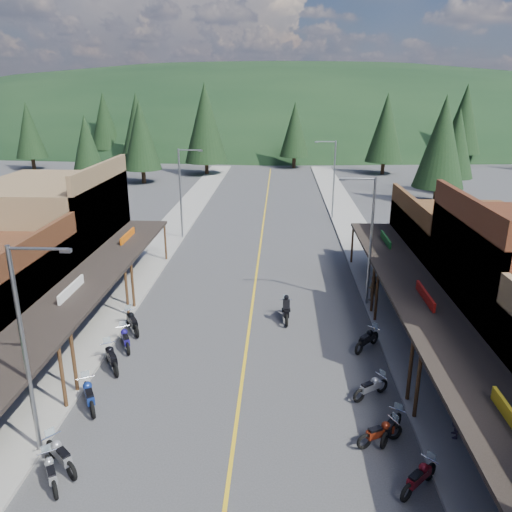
# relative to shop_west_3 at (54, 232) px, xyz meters

# --- Properties ---
(ground) EXTENTS (220.00, 220.00, 0.00)m
(ground) POSITION_rel_shop_west_3_xyz_m (13.78, -11.30, -3.52)
(ground) COLOR #38383A
(ground) RESTS_ON ground
(centerline) EXTENTS (0.15, 90.00, 0.01)m
(centerline) POSITION_rel_shop_west_3_xyz_m (13.78, 8.70, -3.51)
(centerline) COLOR gold
(centerline) RESTS_ON ground
(sidewalk_west) EXTENTS (3.40, 94.00, 0.15)m
(sidewalk_west) POSITION_rel_shop_west_3_xyz_m (5.08, 8.70, -3.44)
(sidewalk_west) COLOR gray
(sidewalk_west) RESTS_ON ground
(sidewalk_east) EXTENTS (3.40, 94.00, 0.15)m
(sidewalk_east) POSITION_rel_shop_west_3_xyz_m (22.48, 8.70, -3.44)
(sidewalk_east) COLOR gray
(sidewalk_east) RESTS_ON ground
(shop_west_3) EXTENTS (10.90, 10.20, 8.20)m
(shop_west_3) POSITION_rel_shop_west_3_xyz_m (0.00, 0.00, 0.00)
(shop_west_3) COLOR brown
(shop_west_3) RESTS_ON ground
(shop_east_3) EXTENTS (10.90, 10.20, 6.20)m
(shop_east_3) POSITION_rel_shop_west_3_xyz_m (27.54, 0.00, -0.99)
(shop_east_3) COLOR #4C2D16
(shop_east_3) RESTS_ON ground
(streetlight_0) EXTENTS (2.16, 0.18, 8.00)m
(streetlight_0) POSITION_rel_shop_west_3_xyz_m (6.83, -17.30, 0.94)
(streetlight_0) COLOR gray
(streetlight_0) RESTS_ON ground
(streetlight_1) EXTENTS (2.16, 0.18, 8.00)m
(streetlight_1) POSITION_rel_shop_west_3_xyz_m (6.83, 10.70, 0.94)
(streetlight_1) COLOR gray
(streetlight_1) RESTS_ON ground
(streetlight_2) EXTENTS (2.16, 0.18, 8.00)m
(streetlight_2) POSITION_rel_shop_west_3_xyz_m (20.74, -3.30, 0.94)
(streetlight_2) COLOR gray
(streetlight_2) RESTS_ON ground
(streetlight_3) EXTENTS (2.16, 0.18, 8.00)m
(streetlight_3) POSITION_rel_shop_west_3_xyz_m (20.74, 18.70, 0.94)
(streetlight_3) COLOR gray
(streetlight_3) RESTS_ON ground
(ridge_hill) EXTENTS (310.00, 140.00, 60.00)m
(ridge_hill) POSITION_rel_shop_west_3_xyz_m (13.78, 123.70, -3.52)
(ridge_hill) COLOR black
(ridge_hill) RESTS_ON ground
(pine_0) EXTENTS (5.04, 5.04, 11.00)m
(pine_0) POSITION_rel_shop_west_3_xyz_m (-26.22, 50.70, 2.96)
(pine_0) COLOR black
(pine_0) RESTS_ON ground
(pine_1) EXTENTS (5.88, 5.88, 12.50)m
(pine_1) POSITION_rel_shop_west_3_xyz_m (-10.22, 58.70, 3.72)
(pine_1) COLOR black
(pine_1) RESTS_ON ground
(pine_2) EXTENTS (6.72, 6.72, 14.00)m
(pine_2) POSITION_rel_shop_west_3_xyz_m (3.78, 46.70, 4.47)
(pine_2) COLOR black
(pine_2) RESTS_ON ground
(pine_3) EXTENTS (5.04, 5.04, 11.00)m
(pine_3) POSITION_rel_shop_west_3_xyz_m (17.78, 54.70, 2.96)
(pine_3) COLOR black
(pine_3) RESTS_ON ground
(pine_4) EXTENTS (5.88, 5.88, 12.50)m
(pine_4) POSITION_rel_shop_west_3_xyz_m (31.78, 48.70, 3.72)
(pine_4) COLOR black
(pine_4) RESTS_ON ground
(pine_5) EXTENTS (6.72, 6.72, 14.00)m
(pine_5) POSITION_rel_shop_west_3_xyz_m (47.78, 60.70, 4.47)
(pine_5) COLOR black
(pine_5) RESTS_ON ground
(pine_7) EXTENTS (5.88, 5.88, 12.50)m
(pine_7) POSITION_rel_shop_west_3_xyz_m (-18.22, 64.70, 3.72)
(pine_7) COLOR black
(pine_7) RESTS_ON ground
(pine_8) EXTENTS (4.48, 4.48, 10.00)m
(pine_8) POSITION_rel_shop_west_3_xyz_m (-8.22, 28.70, 2.46)
(pine_8) COLOR black
(pine_8) RESTS_ON ground
(pine_9) EXTENTS (4.93, 4.93, 10.80)m
(pine_9) POSITION_rel_shop_west_3_xyz_m (37.78, 33.70, 2.86)
(pine_9) COLOR black
(pine_9) RESTS_ON ground
(pine_10) EXTENTS (5.38, 5.38, 11.60)m
(pine_10) POSITION_rel_shop_west_3_xyz_m (-4.22, 38.70, 3.27)
(pine_10) COLOR black
(pine_10) RESTS_ON ground
(pine_11) EXTENTS (5.82, 5.82, 12.40)m
(pine_11) POSITION_rel_shop_west_3_xyz_m (33.78, 26.70, 3.67)
(pine_11) COLOR black
(pine_11) RESTS_ON ground
(bike_west_4) EXTENTS (1.60, 1.99, 1.11)m
(bike_west_4) POSITION_rel_shop_west_3_xyz_m (7.83, -18.88, -2.96)
(bike_west_4) COLOR gray
(bike_west_4) RESTS_ON ground
(bike_west_5) EXTENTS (2.10, 1.99, 1.24)m
(bike_west_5) POSITION_rel_shop_west_3_xyz_m (7.84, -18.11, -2.90)
(bike_west_5) COLOR gray
(bike_west_5) RESTS_ON ground
(bike_west_6) EXTENTS (1.74, 2.34, 1.29)m
(bike_west_6) POSITION_rel_shop_west_3_xyz_m (7.53, -14.53, -2.88)
(bike_west_6) COLOR navy
(bike_west_6) RESTS_ON ground
(bike_west_7) EXTENTS (1.82, 2.35, 1.30)m
(bike_west_7) POSITION_rel_shop_west_3_xyz_m (7.48, -11.47, -2.87)
(bike_west_7) COLOR black
(bike_west_7) RESTS_ON ground
(bike_west_8) EXTENTS (1.54, 2.19, 1.20)m
(bike_west_8) POSITION_rel_shop_west_3_xyz_m (7.55, -9.47, -2.92)
(bike_west_8) COLOR navy
(bike_west_8) RESTS_ON ground
(bike_west_9) EXTENTS (1.80, 2.33, 1.29)m
(bike_west_9) POSITION_rel_shop_west_3_xyz_m (7.39, -7.60, -2.87)
(bike_west_9) COLOR black
(bike_west_9) RESTS_ON ground
(bike_east_4) EXTENTS (1.89, 1.86, 1.14)m
(bike_east_4) POSITION_rel_shop_west_3_xyz_m (20.15, -18.54, -2.95)
(bike_east_4) COLOR maroon
(bike_east_4) RESTS_ON ground
(bike_east_5) EXTENTS (2.05, 1.44, 1.12)m
(bike_east_5) POSITION_rel_shop_west_3_xyz_m (19.29, -16.29, -2.96)
(bike_east_5) COLOR maroon
(bike_east_5) RESTS_ON ground
(bike_east_6) EXTENTS (1.60, 2.02, 1.13)m
(bike_east_6) POSITION_rel_shop_west_3_xyz_m (19.79, -15.90, -2.96)
(bike_east_6) COLOR black
(bike_east_6) RESTS_ON ground
(bike_east_7) EXTENTS (1.95, 1.63, 1.10)m
(bike_east_7) POSITION_rel_shop_west_3_xyz_m (19.47, -13.24, -2.97)
(bike_east_7) COLOR #A5A6AB
(bike_east_7) RESTS_ON ground
(bike_east_8) EXTENTS (1.90, 2.07, 1.21)m
(bike_east_8) POSITION_rel_shop_west_3_xyz_m (19.99, -8.94, -2.92)
(bike_east_8) COLOR black
(bike_east_8) RESTS_ON ground
(rider_on_bike) EXTENTS (0.83, 2.27, 1.71)m
(rider_on_bike) POSITION_rel_shop_west_3_xyz_m (15.86, -5.78, -2.83)
(rider_on_bike) COLOR black
(rider_on_bike) RESTS_ON ground
(pedestrian_east_a) EXTENTS (0.50, 0.69, 1.75)m
(pedestrian_east_a) POSITION_rel_shop_west_3_xyz_m (22.22, -15.88, -2.49)
(pedestrian_east_a) COLOR #2B2233
(pedestrian_east_a) RESTS_ON sidewalk_east
(pedestrian_east_b) EXTENTS (0.82, 0.51, 1.62)m
(pedestrian_east_b) POSITION_rel_shop_west_3_xyz_m (21.30, -2.84, -2.56)
(pedestrian_east_b) COLOR brown
(pedestrian_east_b) RESTS_ON sidewalk_east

